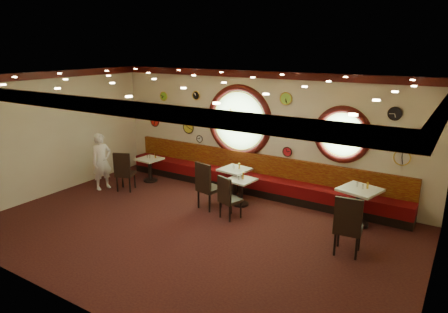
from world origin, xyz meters
TOP-DOWN VIEW (x-y plane):
  - floor at (0.00, 0.00)m, footprint 9.00×6.00m
  - ceiling at (0.00, 0.00)m, footprint 9.00×6.00m
  - wall_back at (0.00, 3.00)m, footprint 9.00×0.02m
  - wall_front at (0.00, -3.00)m, footprint 9.00×0.02m
  - wall_left at (-4.50, 0.00)m, footprint 0.02×6.00m
  - wall_right at (4.50, 0.00)m, footprint 0.02×6.00m
  - molding_back at (0.00, 2.95)m, footprint 9.00×0.10m
  - molding_front at (0.00, -2.95)m, footprint 9.00×0.10m
  - molding_left at (-4.45, 0.00)m, footprint 0.10×6.00m
  - banquette_base at (0.00, 2.72)m, footprint 8.00×0.55m
  - banquette_seat at (0.00, 2.72)m, footprint 8.00×0.55m
  - banquette_back at (0.00, 2.94)m, footprint 8.00×0.10m
  - porthole_left_glass at (-0.60, 3.00)m, footprint 1.66×0.02m
  - porthole_left_frame at (-0.60, 2.98)m, footprint 1.98×0.18m
  - porthole_left_ring at (-0.60, 2.95)m, footprint 1.61×0.03m
  - porthole_right_glass at (2.20, 3.00)m, footprint 1.10×0.02m
  - porthole_right_frame at (2.20, 2.98)m, footprint 1.38×0.18m
  - porthole_right_ring at (2.20, 2.95)m, footprint 1.09×0.03m
  - wall_clock_0 at (0.75, 2.96)m, footprint 0.30×0.03m
  - wall_clock_1 at (-1.90, 2.96)m, footprint 0.20×0.03m
  - wall_clock_2 at (-2.30, 2.96)m, footprint 0.36×0.03m
  - wall_clock_3 at (3.55, 2.96)m, footprint 0.34×0.03m
  - wall_clock_4 at (-3.20, 2.96)m, footprint 0.26×0.03m
  - wall_clock_5 at (-3.60, 2.96)m, footprint 0.32×0.03m
  - wall_clock_6 at (1.35, 2.96)m, footprint 0.22×0.03m
  - wall_clock_7 at (0.85, 2.96)m, footprint 0.24×0.03m
  - wall_clock_8 at (-2.00, 2.96)m, footprint 0.24×0.03m
  - wall_clock_9 at (3.30, 2.96)m, footprint 0.28×0.03m
  - table_a at (-2.97, 1.95)m, footprint 0.67×0.67m
  - table_b at (-0.27, 2.21)m, footprint 0.77×0.77m
  - table_c at (0.16, 1.79)m, footprint 0.68×0.68m
  - table_d at (2.90, 2.15)m, footprint 0.95×0.95m
  - chair_a at (-2.99, 0.97)m, footprint 0.59×0.59m
  - chair_b at (-0.41, 1.13)m, footprint 0.58×0.58m
  - chair_c at (0.31, 0.91)m, footprint 0.53×0.53m
  - chair_d at (3.07, 0.69)m, footprint 0.55×0.55m
  - condiment_a_salt at (-3.06, 1.96)m, footprint 0.03×0.03m
  - condiment_b_salt at (-0.35, 2.26)m, footprint 0.03×0.03m
  - condiment_c_salt at (0.14, 1.83)m, footprint 0.04×0.04m
  - condiment_d_salt at (2.81, 2.24)m, footprint 0.04×0.04m
  - condiment_a_pepper at (-2.97, 1.97)m, footprint 0.04×0.04m
  - condiment_b_pepper at (-0.27, 2.18)m, footprint 0.03×0.03m
  - condiment_c_pepper at (0.14, 1.72)m, footprint 0.04×0.04m
  - condiment_d_pepper at (2.96, 2.15)m, footprint 0.04×0.04m
  - condiment_a_bottle at (-2.85, 2.07)m, footprint 0.04×0.04m
  - condiment_b_bottle at (-0.17, 2.27)m, footprint 0.05×0.05m
  - condiment_c_bottle at (0.20, 1.81)m, footprint 0.05×0.05m
  - condiment_d_bottle at (3.03, 2.24)m, footprint 0.05×0.05m
  - waiter at (-3.65, 0.81)m, footprint 0.50×0.64m

SIDE VIEW (x-z plane):
  - floor at x=0.00m, z-range 0.00..0.00m
  - banquette_base at x=0.00m, z-range 0.00..0.20m
  - banquette_seat at x=0.00m, z-range 0.20..0.50m
  - table_c at x=0.16m, z-range 0.09..0.76m
  - table_a at x=-2.97m, z-range 0.09..0.78m
  - table_b at x=-0.27m, z-range 0.10..0.86m
  - table_d at x=2.90m, z-range 0.11..0.96m
  - chair_c at x=0.31m, z-range 0.27..0.90m
  - chair_a at x=-2.99m, z-range 0.28..0.96m
  - chair_b at x=-0.41m, z-range 0.31..1.03m
  - chair_d at x=3.07m, z-range 0.31..1.05m
  - condiment_c_pepper at x=0.14m, z-range 0.68..0.78m
  - condiment_c_salt at x=0.14m, z-range 0.68..0.78m
  - condiment_a_salt at x=-3.06m, z-range 0.69..0.78m
  - condiment_a_pepper at x=-2.97m, z-range 0.69..0.79m
  - banquette_back at x=0.00m, z-range 0.48..1.02m
  - condiment_c_bottle at x=0.20m, z-range 0.68..0.85m
  - condiment_a_bottle at x=-2.85m, z-range 0.69..0.83m
  - waiter at x=-3.65m, z-range 0.00..1.55m
  - condiment_b_salt at x=-0.35m, z-range 0.76..0.85m
  - condiment_b_pepper at x=-0.27m, z-range 0.76..0.85m
  - condiment_b_bottle at x=-0.17m, z-range 0.76..0.91m
  - condiment_d_pepper at x=2.96m, z-range 0.85..0.96m
  - condiment_d_salt at x=2.81m, z-range 0.85..0.96m
  - condiment_d_bottle at x=3.03m, z-range 0.85..1.00m
  - wall_clock_1 at x=-1.90m, z-range 1.10..1.30m
  - wall_clock_7 at x=0.85m, z-range 1.08..1.32m
  - wall_clock_3 at x=3.55m, z-range 1.28..1.62m
  - wall_clock_2 at x=-2.30m, z-range 1.32..1.68m
  - wall_clock_5 at x=-3.60m, z-range 1.39..1.71m
  - wall_back at x=0.00m, z-range 0.00..3.20m
  - wall_front at x=0.00m, z-range 0.00..3.20m
  - wall_left at x=-4.50m, z-range 0.00..3.20m
  - wall_right at x=4.50m, z-range 0.00..3.20m
  - porthole_right_ring at x=2.20m, z-range 1.26..2.34m
  - porthole_right_glass at x=2.20m, z-range 1.25..2.35m
  - porthole_right_frame at x=2.20m, z-range 1.11..2.49m
  - porthole_left_glass at x=-0.60m, z-range 1.02..2.68m
  - porthole_left_frame at x=-0.60m, z-range 0.86..2.84m
  - porthole_left_ring at x=-0.60m, z-range 1.04..2.66m
  - wall_clock_6 at x=1.35m, z-range 1.84..2.06m
  - wall_clock_4 at x=-3.20m, z-range 2.22..2.48m
  - wall_clock_9 at x=3.30m, z-range 2.26..2.54m
  - wall_clock_8 at x=-2.00m, z-range 2.33..2.57m
  - wall_clock_0 at x=0.75m, z-range 2.40..2.70m
  - molding_back at x=0.00m, z-range 3.02..3.20m
  - molding_front at x=0.00m, z-range 3.02..3.20m
  - molding_left at x=-4.45m, z-range 3.02..3.20m
  - ceiling at x=0.00m, z-range 3.19..3.21m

